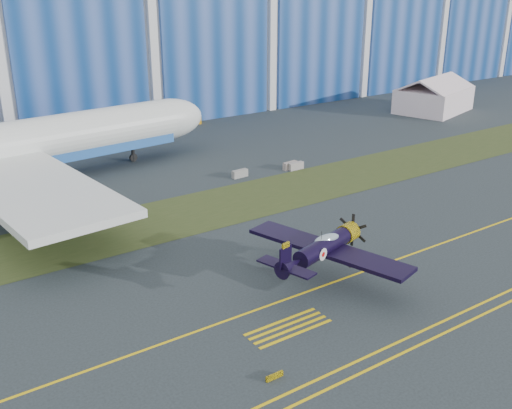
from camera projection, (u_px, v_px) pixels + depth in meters
ground at (389, 229)px, 56.09m from camera, size 260.00×260.00×0.00m
grass_median at (296, 188)px, 66.87m from camera, size 260.00×10.00×0.02m
hangar at (97, 19)px, 106.01m from camera, size 220.00×45.70×30.00m
taxiway_centreline at (431, 247)px, 52.24m from camera, size 200.00×0.20×0.02m
hold_short_ladder at (288, 327)px, 40.35m from camera, size 6.00×2.40×0.02m
guard_board_left at (274, 376)px, 35.18m from camera, size 1.20×0.15×0.35m
warbird at (323, 247)px, 45.15m from camera, size 14.56×16.16×4.04m
tent at (434, 94)px, 103.41m from camera, size 15.35×12.94×6.13m
shipping_container at (102, 130)px, 87.12m from camera, size 5.45×2.34×2.33m
tug at (194, 120)px, 95.70m from camera, size 2.53×2.07×1.27m
gse_box at (432, 86)px, 122.53m from camera, size 3.45×2.29×1.91m
barrier_a at (240, 174)px, 70.24m from camera, size 2.04×0.73×0.90m
barrier_b at (290, 165)px, 73.26m from camera, size 2.06×0.83×0.90m
barrier_c at (296, 166)px, 73.03m from camera, size 2.00×0.61×0.90m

